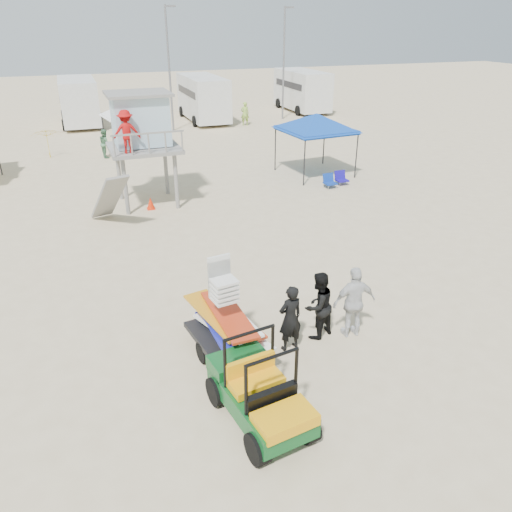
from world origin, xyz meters
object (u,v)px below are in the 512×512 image
object	(u,v)px
utility_cart	(260,388)
surf_trailer	(225,321)
man_left	(290,318)
lifeguard_tower	(139,125)
canopy_blue	(317,116)

from	to	relation	value
utility_cart	surf_trailer	bearing A→B (deg)	89.87
utility_cart	man_left	distance (m)	2.54
surf_trailer	man_left	bearing A→B (deg)	-11.20
utility_cart	surf_trailer	distance (m)	2.33
surf_trailer	lifeguard_tower	distance (m)	11.71
utility_cart	lifeguard_tower	world-z (taller)	lifeguard_tower
utility_cart	canopy_blue	bearing A→B (deg)	60.57
man_left	canopy_blue	world-z (taller)	canopy_blue
surf_trailer	man_left	world-z (taller)	surf_trailer
canopy_blue	surf_trailer	bearing A→B (deg)	-123.63
surf_trailer	lifeguard_tower	size ratio (longest dim) A/B	0.57
surf_trailer	utility_cart	bearing A→B (deg)	-90.13
lifeguard_tower	canopy_blue	size ratio (longest dim) A/B	1.30
utility_cart	canopy_blue	xyz separation A→B (m)	(8.65, 15.34, 2.03)
lifeguard_tower	canopy_blue	world-z (taller)	lifeguard_tower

